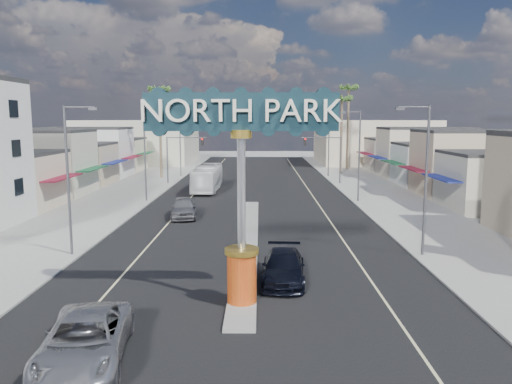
{
  "coord_description": "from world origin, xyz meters",
  "views": [
    {
      "loc": [
        0.8,
        -19.26,
        8.21
      ],
      "look_at": [
        0.56,
        10.8,
        3.81
      ],
      "focal_mm": 35.0,
      "sensor_mm": 36.0,
      "label": 1
    }
  ],
  "objects_px": {
    "streetlight_l_near": "(70,173)",
    "suv_right": "(283,267)",
    "traffic_signal_left": "(181,150)",
    "palm_left_far": "(159,95)",
    "streetlight_r_far": "(328,141)",
    "traffic_signal_right": "(326,151)",
    "streetlight_r_near": "(423,173)",
    "streetlight_l_far": "(181,141)",
    "palm_right_far": "(349,93)",
    "city_bus": "(207,178)",
    "suv_left": "(85,340)",
    "streetlight_l_mid": "(147,151)",
    "streetlight_r_mid": "(358,151)",
    "car_parked_left": "(184,208)",
    "gateway_sign": "(241,173)",
    "palm_right_mid": "(342,103)"
  },
  "relations": [
    {
      "from": "streetlight_l_mid",
      "to": "suv_right",
      "type": "bearing_deg",
      "value": -63.3
    },
    {
      "from": "streetlight_l_near",
      "to": "streetlight_r_near",
      "type": "relative_size",
      "value": 1.0
    },
    {
      "from": "traffic_signal_left",
      "to": "streetlight_r_mid",
      "type": "height_order",
      "value": "streetlight_r_mid"
    },
    {
      "from": "streetlight_l_mid",
      "to": "city_bus",
      "type": "relative_size",
      "value": 0.85
    },
    {
      "from": "traffic_signal_right",
      "to": "palm_left_far",
      "type": "relative_size",
      "value": 0.46
    },
    {
      "from": "streetlight_l_near",
      "to": "palm_left_far",
      "type": "xyz_separation_m",
      "value": [
        -2.57,
        40.0,
        6.43
      ]
    },
    {
      "from": "traffic_signal_right",
      "to": "streetlight_r_far",
      "type": "bearing_deg",
      "value": 81.14
    },
    {
      "from": "streetlight_l_near",
      "to": "suv_right",
      "type": "xyz_separation_m",
      "value": [
        12.43,
        -4.72,
        -4.31
      ]
    },
    {
      "from": "palm_right_far",
      "to": "suv_right",
      "type": "relative_size",
      "value": 2.7
    },
    {
      "from": "streetlight_r_far",
      "to": "palm_right_far",
      "type": "bearing_deg",
      "value": 65.45
    },
    {
      "from": "streetlight_l_near",
      "to": "streetlight_r_near",
      "type": "xyz_separation_m",
      "value": [
        20.87,
        0.0,
        0.0
      ]
    },
    {
      "from": "traffic_signal_right",
      "to": "palm_right_far",
      "type": "height_order",
      "value": "palm_right_far"
    },
    {
      "from": "gateway_sign",
      "to": "traffic_signal_right",
      "type": "distance_m",
      "value": 43.04
    },
    {
      "from": "streetlight_r_mid",
      "to": "city_bus",
      "type": "distance_m",
      "value": 18.01
    },
    {
      "from": "streetlight_l_mid",
      "to": "streetlight_r_near",
      "type": "bearing_deg",
      "value": -43.79
    },
    {
      "from": "streetlight_r_far",
      "to": "palm_right_mid",
      "type": "xyz_separation_m",
      "value": [
        2.57,
        4.0,
        5.54
      ]
    },
    {
      "from": "traffic_signal_right",
      "to": "suv_right",
      "type": "relative_size",
      "value": 1.15
    },
    {
      "from": "streetlight_l_near",
      "to": "palm_right_mid",
      "type": "xyz_separation_m",
      "value": [
        23.43,
        46.0,
        5.54
      ]
    },
    {
      "from": "palm_right_far",
      "to": "city_bus",
      "type": "bearing_deg",
      "value": -130.23
    },
    {
      "from": "streetlight_r_near",
      "to": "city_bus",
      "type": "bearing_deg",
      "value": 119.31
    },
    {
      "from": "streetlight_l_far",
      "to": "palm_right_far",
      "type": "relative_size",
      "value": 0.64
    },
    {
      "from": "traffic_signal_left",
      "to": "palm_left_far",
      "type": "distance_m",
      "value": 10.14
    },
    {
      "from": "streetlight_l_near",
      "to": "palm_left_far",
      "type": "bearing_deg",
      "value": 93.67
    },
    {
      "from": "traffic_signal_right",
      "to": "car_parked_left",
      "type": "xyz_separation_m",
      "value": [
        -14.8,
        -22.14,
        -3.42
      ]
    },
    {
      "from": "streetlight_l_mid",
      "to": "gateway_sign",
      "type": "bearing_deg",
      "value": -69.58
    },
    {
      "from": "palm_left_far",
      "to": "car_parked_left",
      "type": "relative_size",
      "value": 2.6
    },
    {
      "from": "streetlight_l_far",
      "to": "traffic_signal_left",
      "type": "bearing_deg",
      "value": -81.14
    },
    {
      "from": "gateway_sign",
      "to": "suv_right",
      "type": "xyz_separation_m",
      "value": [
        2.0,
        3.3,
        -5.17
      ]
    },
    {
      "from": "streetlight_r_far",
      "to": "suv_right",
      "type": "distance_m",
      "value": 47.67
    },
    {
      "from": "suv_left",
      "to": "streetlight_l_mid",
      "type": "bearing_deg",
      "value": 91.09
    },
    {
      "from": "streetlight_r_far",
      "to": "suv_left",
      "type": "bearing_deg",
      "value": -105.69
    },
    {
      "from": "streetlight_l_near",
      "to": "streetlight_r_mid",
      "type": "distance_m",
      "value": 28.9
    },
    {
      "from": "suv_right",
      "to": "palm_right_mid",
      "type": "bearing_deg",
      "value": 81.23
    },
    {
      "from": "streetlight_l_near",
      "to": "streetlight_l_far",
      "type": "height_order",
      "value": "same"
    },
    {
      "from": "gateway_sign",
      "to": "palm_right_mid",
      "type": "bearing_deg",
      "value": 76.47
    },
    {
      "from": "palm_left_far",
      "to": "streetlight_r_near",
      "type": "bearing_deg",
      "value": -59.64
    },
    {
      "from": "gateway_sign",
      "to": "streetlight_l_far",
      "type": "distance_m",
      "value": 51.1
    },
    {
      "from": "streetlight_r_far",
      "to": "suv_right",
      "type": "relative_size",
      "value": 1.73
    },
    {
      "from": "streetlight_l_far",
      "to": "palm_right_far",
      "type": "xyz_separation_m",
      "value": [
        25.43,
        10.0,
        7.32
      ]
    },
    {
      "from": "traffic_signal_left",
      "to": "palm_right_mid",
      "type": "relative_size",
      "value": 0.5
    },
    {
      "from": "streetlight_r_mid",
      "to": "streetlight_l_mid",
      "type": "bearing_deg",
      "value": 180.0
    },
    {
      "from": "streetlight_r_far",
      "to": "streetlight_r_mid",
      "type": "bearing_deg",
      "value": -90.0
    },
    {
      "from": "traffic_signal_right",
      "to": "city_bus",
      "type": "xyz_separation_m",
      "value": [
        -14.48,
        -5.98,
        -2.81
      ]
    },
    {
      "from": "streetlight_l_mid",
      "to": "suv_right",
      "type": "xyz_separation_m",
      "value": [
        12.43,
        -24.72,
        -4.31
      ]
    },
    {
      "from": "streetlight_r_far",
      "to": "city_bus",
      "type": "distance_m",
      "value": 21.35
    },
    {
      "from": "streetlight_r_near",
      "to": "streetlight_r_far",
      "type": "xyz_separation_m",
      "value": [
        0.0,
        42.0,
        0.0
      ]
    },
    {
      "from": "palm_right_far",
      "to": "streetlight_r_far",
      "type": "bearing_deg",
      "value": -114.55
    },
    {
      "from": "car_parked_left",
      "to": "streetlight_l_far",
      "type": "bearing_deg",
      "value": 91.92
    },
    {
      "from": "palm_left_far",
      "to": "suv_right",
      "type": "bearing_deg",
      "value": -71.46
    },
    {
      "from": "traffic_signal_left",
      "to": "palm_right_far",
      "type": "height_order",
      "value": "palm_right_far"
    }
  ]
}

